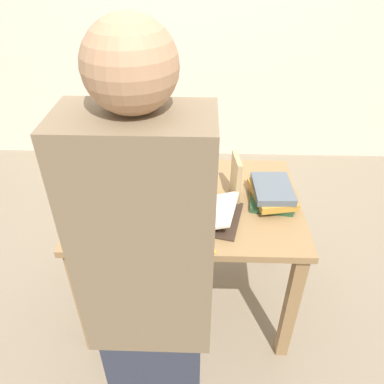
{
  "coord_description": "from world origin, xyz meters",
  "views": [
    {
      "loc": [
        0.06,
        -1.51,
        1.88
      ],
      "look_at": [
        0.02,
        -0.05,
        0.84
      ],
      "focal_mm": 35.0,
      "sensor_mm": 36.0,
      "label": 1
    }
  ],
  "objects_px": {
    "reading_lamp": "(111,122)",
    "book_standing_upright": "(236,178)",
    "book_stack_tall": "(272,194)",
    "coffee_mug": "(140,202)",
    "pencil": "(212,242)",
    "person_reader": "(153,316)",
    "open_book": "(194,211)"
  },
  "relations": [
    {
      "from": "coffee_mug",
      "to": "pencil",
      "type": "distance_m",
      "value": 0.41
    },
    {
      "from": "open_book",
      "to": "book_stack_tall",
      "type": "distance_m",
      "value": 0.4
    },
    {
      "from": "open_book",
      "to": "pencil",
      "type": "distance_m",
      "value": 0.21
    },
    {
      "from": "pencil",
      "to": "person_reader",
      "type": "xyz_separation_m",
      "value": [
        -0.19,
        -0.47,
        0.11
      ]
    },
    {
      "from": "reading_lamp",
      "to": "person_reader",
      "type": "height_order",
      "value": "person_reader"
    },
    {
      "from": "open_book",
      "to": "person_reader",
      "type": "distance_m",
      "value": 0.67
    },
    {
      "from": "open_book",
      "to": "pencil",
      "type": "relative_size",
      "value": 3.31
    },
    {
      "from": "book_stack_tall",
      "to": "reading_lamp",
      "type": "xyz_separation_m",
      "value": [
        -0.78,
        0.12,
        0.32
      ]
    },
    {
      "from": "open_book",
      "to": "coffee_mug",
      "type": "bearing_deg",
      "value": -175.73
    },
    {
      "from": "book_stack_tall",
      "to": "book_standing_upright",
      "type": "height_order",
      "value": "book_standing_upright"
    },
    {
      "from": "book_stack_tall",
      "to": "coffee_mug",
      "type": "bearing_deg",
      "value": -173.16
    },
    {
      "from": "book_standing_upright",
      "to": "person_reader",
      "type": "height_order",
      "value": "person_reader"
    },
    {
      "from": "reading_lamp",
      "to": "person_reader",
      "type": "distance_m",
      "value": 0.97
    },
    {
      "from": "book_standing_upright",
      "to": "coffee_mug",
      "type": "xyz_separation_m",
      "value": [
        -0.46,
        -0.12,
        -0.07
      ]
    },
    {
      "from": "coffee_mug",
      "to": "person_reader",
      "type": "height_order",
      "value": "person_reader"
    },
    {
      "from": "open_book",
      "to": "reading_lamp",
      "type": "relative_size",
      "value": 1.0
    },
    {
      "from": "book_standing_upright",
      "to": "person_reader",
      "type": "bearing_deg",
      "value": -117.98
    },
    {
      "from": "open_book",
      "to": "person_reader",
      "type": "relative_size",
      "value": 0.28
    },
    {
      "from": "open_book",
      "to": "book_stack_tall",
      "type": "xyz_separation_m",
      "value": [
        0.38,
        0.12,
        0.02
      ]
    },
    {
      "from": "book_stack_tall",
      "to": "pencil",
      "type": "bearing_deg",
      "value": -134.43
    },
    {
      "from": "reading_lamp",
      "to": "person_reader",
      "type": "xyz_separation_m",
      "value": [
        0.29,
        -0.9,
        -0.25
      ]
    },
    {
      "from": "reading_lamp",
      "to": "coffee_mug",
      "type": "distance_m",
      "value": 0.41
    },
    {
      "from": "book_stack_tall",
      "to": "pencil",
      "type": "height_order",
      "value": "book_stack_tall"
    },
    {
      "from": "book_stack_tall",
      "to": "reading_lamp",
      "type": "relative_size",
      "value": 0.6
    },
    {
      "from": "book_stack_tall",
      "to": "book_standing_upright",
      "type": "distance_m",
      "value": 0.19
    },
    {
      "from": "open_book",
      "to": "book_standing_upright",
      "type": "relative_size",
      "value": 2.15
    },
    {
      "from": "book_stack_tall",
      "to": "person_reader",
      "type": "height_order",
      "value": "person_reader"
    },
    {
      "from": "book_stack_tall",
      "to": "pencil",
      "type": "xyz_separation_m",
      "value": [
        -0.3,
        -0.3,
        -0.05
      ]
    },
    {
      "from": "book_stack_tall",
      "to": "person_reader",
      "type": "relative_size",
      "value": 0.17
    },
    {
      "from": "person_reader",
      "to": "coffee_mug",
      "type": "bearing_deg",
      "value": -77.94
    },
    {
      "from": "reading_lamp",
      "to": "book_standing_upright",
      "type": "bearing_deg",
      "value": -7.72
    },
    {
      "from": "book_standing_upright",
      "to": "book_stack_tall",
      "type": "bearing_deg",
      "value": -19.24
    }
  ]
}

